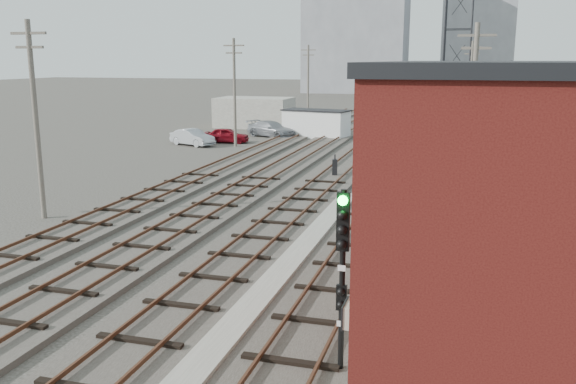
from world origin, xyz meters
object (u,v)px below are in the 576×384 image
at_px(signal_mast, 342,267).
at_px(site_trailer, 316,123).
at_px(switch_stand, 335,168).
at_px(car_red, 227,135).
at_px(car_silver, 192,137).
at_px(car_grey, 271,129).

relative_size(signal_mast, site_trailer, 0.67).
bearing_deg(switch_stand, site_trailer, 95.19).
height_order(switch_stand, car_red, switch_stand).
relative_size(signal_mast, car_silver, 1.04).
height_order(car_red, car_silver, car_silver).
xyz_separation_m(site_trailer, car_grey, (-4.22, -0.75, -0.58)).
bearing_deg(signal_mast, car_red, 115.37).
distance_m(switch_stand, car_grey, 21.31).
height_order(switch_stand, car_silver, switch_stand).
bearing_deg(car_red, car_silver, 130.23).
bearing_deg(car_grey, car_silver, 172.12).
bearing_deg(car_silver, site_trailer, -24.23).
xyz_separation_m(signal_mast, car_silver, (-20.00, 35.08, -1.98)).
bearing_deg(signal_mast, switch_stand, 102.14).
distance_m(signal_mast, site_trailer, 44.87).
height_order(car_red, car_grey, car_grey).
bearing_deg(signal_mast, car_grey, 109.68).
height_order(switch_stand, car_grey, car_grey).
bearing_deg(site_trailer, switch_stand, -61.43).
bearing_deg(car_silver, car_grey, -9.13).
bearing_deg(car_grey, switch_stand, -127.79).
relative_size(switch_stand, car_red, 0.35).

